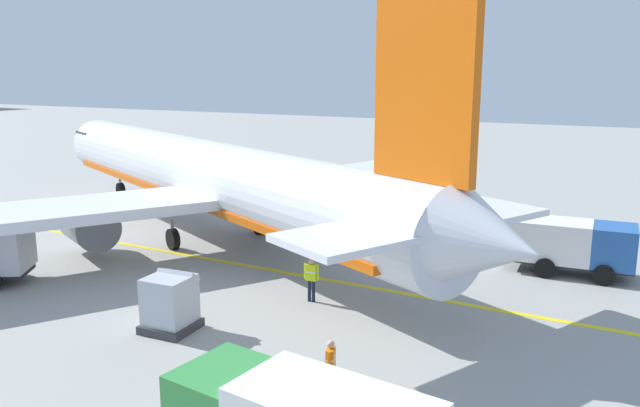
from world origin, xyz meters
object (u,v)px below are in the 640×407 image
Objects in this scene: crew_loader_left at (331,364)px; crew_loader_right at (434,225)px; crew_marshaller at (311,276)px; cargo_container_near at (170,303)px; crew_supervisor at (311,222)px; service_truck_pushback at (570,244)px; airliner_foreground at (208,178)px.

crew_loader_left reaches higher than crew_loader_right.
cargo_container_near is at bearing 148.69° from crew_marshaller.
crew_loader_right is at bearing -64.95° from crew_supervisor.
service_truck_pushback is at bearing -15.83° from crew_loader_left.
airliner_foreground is at bearing 32.38° from cargo_container_near.
crew_marshaller reaches higher than crew_loader_left.
cargo_container_near is at bearing -147.62° from airliner_foreground.
service_truck_pushback is 2.64× the size of cargo_container_near.
crew_loader_right is (5.19, -11.14, -2.45)m from airliner_foreground.
service_truck_pushback is at bearing -40.05° from cargo_container_near.
crew_loader_right is at bearing 9.38° from crew_loader_left.
crew_loader_left is at bearing 164.17° from service_truck_pushback.
service_truck_pushback is 13.21m from crew_supervisor.
crew_loader_right is at bearing 72.02° from service_truck_pushback.
crew_supervisor is at bearing 31.43° from crew_loader_left.
service_truck_pushback is 3.12× the size of crew_marshaller.
service_truck_pushback reaches higher than crew_loader_right.
cargo_container_near reaches higher than crew_marshaller.
crew_loader_right is at bearing -65.03° from airliner_foreground.
crew_marshaller is 7.61m from crew_loader_left.
airliner_foreground reaches higher than service_truck_pushback.
crew_loader_left is (-1.45, -7.18, 0.01)m from cargo_container_near.
crew_supervisor is (-2.82, 6.04, 0.04)m from crew_loader_right.
crew_supervisor is at bearing 29.63° from crew_marshaller.
cargo_container_near reaches higher than crew_loader_right.
cargo_container_near is (-13.64, 11.46, -0.41)m from service_truck_pushback.
crew_marshaller is (4.88, -2.97, 0.06)m from cargo_container_near.
airliner_foreground reaches higher than cargo_container_near.
crew_supervisor is (14.59, 8.92, -0.03)m from crew_loader_left.
airliner_foreground is 23.61× the size of crew_supervisor.
crew_marshaller is at bearing 33.68° from crew_loader_left.
cargo_container_near reaches higher than crew_loader_left.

